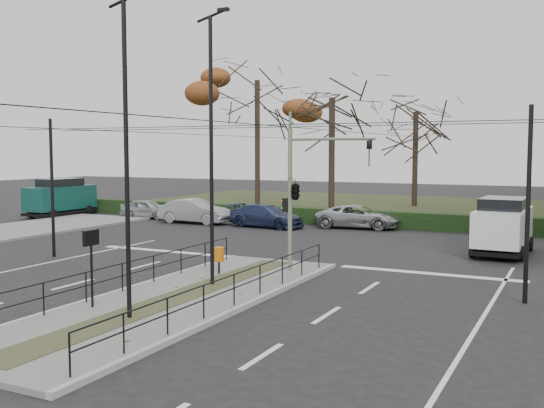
{
  "coord_description": "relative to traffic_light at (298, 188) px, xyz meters",
  "views": [
    {
      "loc": [
        11.07,
        -18.46,
        4.64
      ],
      "look_at": [
        -1.76,
        7.66,
        2.18
      ],
      "focal_mm": 42.0,
      "sensor_mm": 36.0,
      "label": 1
    }
  ],
  "objects": [
    {
      "name": "green_van",
      "position": [
        -23.58,
        11.98,
        -1.85
      ],
      "size": [
        2.2,
        5.41,
        2.67
      ],
      "color": "#0D3A32",
      "rests_on": "ground"
    },
    {
      "name": "rust_tree",
      "position": [
        -15.51,
        26.6,
        7.29
      ],
      "size": [
        9.14,
        9.14,
        13.72
      ],
      "color": "black",
      "rests_on": "park"
    },
    {
      "name": "park",
      "position": [
        -7.54,
        28.9,
        -3.18
      ],
      "size": [
        38.0,
        26.0,
        0.1
      ],
      "primitive_type": "cube",
      "color": "#283219",
      "rests_on": "ground"
    },
    {
      "name": "parked_car_second",
      "position": [
        -12.64,
        12.41,
        -2.46
      ],
      "size": [
        4.71,
        1.7,
        1.54
      ],
      "primitive_type": "imported",
      "rotation": [
        0.0,
        0.0,
        1.59
      ],
      "color": "#94969B",
      "rests_on": "ground"
    },
    {
      "name": "bare_tree_near",
      "position": [
        -6.6,
        20.89,
        4.51
      ],
      "size": [
        6.64,
        6.64,
        10.96
      ],
      "color": "black",
      "rests_on": "park"
    },
    {
      "name": "median_island",
      "position": [
        -1.54,
        -5.6,
        -3.16
      ],
      "size": [
        4.4,
        15.0,
        0.14
      ],
      "primitive_type": "cube",
      "color": "#64615F",
      "rests_on": "ground"
    },
    {
      "name": "parked_car_fourth",
      "position": [
        -2.48,
        14.61,
        -2.54
      ],
      "size": [
        5.17,
        2.79,
        1.38
      ],
      "primitive_type": "imported",
      "rotation": [
        0.0,
        0.0,
        1.67
      ],
      "color": "#94969B",
      "rests_on": "ground"
    },
    {
      "name": "hedge",
      "position": [
        -7.54,
        15.5,
        -2.73
      ],
      "size": [
        38.0,
        1.0,
        1.0
      ],
      "primitive_type": "cube",
      "color": "black",
      "rests_on": "ground"
    },
    {
      "name": "litter_bin",
      "position": [
        -2.36,
        -1.77,
        -2.4
      ],
      "size": [
        0.38,
        0.38,
        0.97
      ],
      "color": "black",
      "rests_on": "median_island"
    },
    {
      "name": "streetlamp_median_near",
      "position": [
        -1.31,
        -8.18,
        1.27
      ],
      "size": [
        0.72,
        0.15,
        8.57
      ],
      "color": "black",
      "rests_on": "median_island"
    },
    {
      "name": "bare_tree_center",
      "position": [
        -2.87,
        30.2,
        3.97
      ],
      "size": [
        6.9,
        6.9,
        10.18
      ],
      "color": "black",
      "rests_on": "park"
    },
    {
      "name": "info_panel",
      "position": [
        -3.05,
        -7.7,
        -1.34
      ],
      "size": [
        0.13,
        0.58,
        2.24
      ],
      "color": "black",
      "rests_on": "median_island"
    },
    {
      "name": "median_railing",
      "position": [
        -1.54,
        -5.7,
        -2.25
      ],
      "size": [
        4.14,
        13.24,
        0.92
      ],
      "color": "black",
      "rests_on": "median_island"
    },
    {
      "name": "parked_car_third",
      "position": [
        -7.63,
        12.6,
        -2.54
      ],
      "size": [
        4.9,
        2.38,
        1.37
      ],
      "primitive_type": "imported",
      "rotation": [
        0.0,
        0.0,
        1.47
      ],
      "color": "#20294B",
      "rests_on": "ground"
    },
    {
      "name": "catenary",
      "position": [
        -1.54,
        -1.48,
        0.19
      ],
      "size": [
        20.0,
        34.0,
        6.0
      ],
      "color": "black",
      "rests_on": "ground"
    },
    {
      "name": "traffic_light",
      "position": [
        0.0,
        0.0,
        0.0
      ],
      "size": [
        3.63,
        2.04,
        5.31
      ],
      "color": "slate",
      "rests_on": "median_island"
    },
    {
      "name": "white_van",
      "position": [
        6.37,
        8.27,
        -1.91
      ],
      "size": [
        2.34,
        4.88,
        2.54
      ],
      "color": "white",
      "rests_on": "ground"
    },
    {
      "name": "ground",
      "position": [
        -1.54,
        -3.1,
        -3.23
      ],
      "size": [
        140.0,
        140.0,
        0.0
      ],
      "primitive_type": "plane",
      "color": "black",
      "rests_on": "ground"
    },
    {
      "name": "parked_car_first",
      "position": [
        -17.2,
        13.52,
        -2.58
      ],
      "size": [
        3.93,
        1.78,
        1.31
      ],
      "primitive_type": "imported",
      "rotation": [
        0.0,
        0.0,
        1.63
      ],
      "color": "#94969B",
      "rests_on": "ground"
    },
    {
      "name": "streetlamp_median_far",
      "position": [
        -1.54,
        -3.55,
        1.51
      ],
      "size": [
        0.76,
        0.15,
        9.06
      ],
      "color": "black",
      "rests_on": "median_island"
    }
  ]
}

